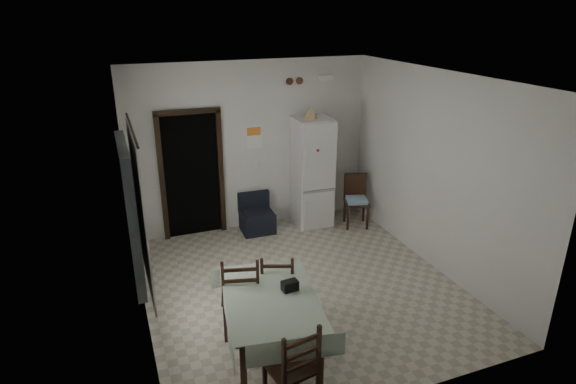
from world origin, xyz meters
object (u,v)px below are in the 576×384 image
(dining_table, at_px, (271,327))
(dining_chair_far_left, at_px, (241,293))
(fridge, at_px, (312,172))
(corner_chair, at_px, (357,201))
(dining_chair_far_right, at_px, (278,286))
(navy_seat, at_px, (257,214))
(dining_chair_near_head, at_px, (291,365))

(dining_table, distance_m, dining_chair_far_left, 0.60)
(fridge, height_order, corner_chair, fridge)
(dining_chair_far_right, bearing_deg, dining_chair_far_left, 26.23)
(fridge, height_order, dining_chair_far_right, fridge)
(navy_seat, relative_size, dining_chair_near_head, 0.66)
(dining_chair_far_right, bearing_deg, corner_chair, -115.74)
(dining_chair_far_left, relative_size, dining_chair_far_right, 1.10)
(navy_seat, relative_size, dining_chair_far_left, 0.63)
(dining_chair_far_right, bearing_deg, fridge, -100.70)
(dining_table, relative_size, dining_chair_far_right, 1.53)
(navy_seat, relative_size, corner_chair, 0.72)
(corner_chair, xyz_separation_m, dining_chair_far_right, (-2.26, -2.13, 0.02))
(dining_chair_far_right, height_order, dining_chair_near_head, dining_chair_near_head)
(dining_table, xyz_separation_m, dining_chair_near_head, (-0.07, -0.78, 0.12))
(corner_chair, bearing_deg, fridge, 166.99)
(dining_table, distance_m, dining_chair_far_right, 0.67)
(fridge, xyz_separation_m, dining_table, (-1.86, -3.13, -0.58))
(navy_seat, distance_m, dining_chair_near_head, 4.02)
(fridge, bearing_deg, corner_chair, -28.27)
(corner_chair, height_order, dining_chair_near_head, dining_chair_near_head)
(dining_chair_near_head, bearing_deg, corner_chair, -136.73)
(dining_table, bearing_deg, dining_chair_far_left, 117.24)
(fridge, height_order, dining_chair_far_left, fridge)
(navy_seat, distance_m, dining_chair_far_left, 2.78)
(corner_chair, relative_size, dining_chair_near_head, 0.92)
(fridge, height_order, navy_seat, fridge)
(fridge, relative_size, dining_table, 1.30)
(navy_seat, height_order, dining_chair_near_head, dining_chair_near_head)
(fridge, xyz_separation_m, dining_chair_far_left, (-2.05, -2.58, -0.44))
(dining_chair_far_right, bearing_deg, dining_table, 84.66)
(navy_seat, distance_m, dining_chair_far_right, 2.60)
(fridge, height_order, dining_table, fridge)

